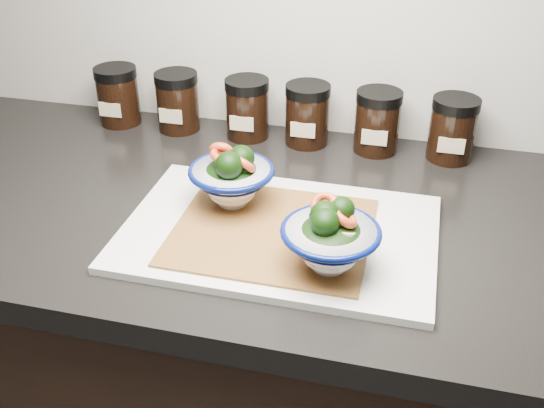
% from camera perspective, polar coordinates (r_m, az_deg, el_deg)
% --- Properties ---
extents(countertop, '(3.50, 0.60, 0.04)m').
position_cam_1_polar(countertop, '(1.00, 0.93, -1.41)').
color(countertop, black).
rests_on(countertop, cabinet).
extents(cutting_board, '(0.45, 0.30, 0.01)m').
position_cam_1_polar(cutting_board, '(0.92, 0.63, -2.60)').
color(cutting_board, silver).
rests_on(cutting_board, countertop).
extents(bamboo_mat, '(0.28, 0.24, 0.00)m').
position_cam_1_polar(bamboo_mat, '(0.91, 0.00, -2.46)').
color(bamboo_mat, '#A87232').
rests_on(bamboo_mat, cutting_board).
extents(bowl_left, '(0.13, 0.13, 0.10)m').
position_cam_1_polar(bowl_left, '(0.96, -3.59, 2.36)').
color(bowl_left, white).
rests_on(bowl_left, bamboo_mat).
extents(bowl_right, '(0.13, 0.13, 0.10)m').
position_cam_1_polar(bowl_right, '(0.82, 5.21, -3.09)').
color(bowl_right, white).
rests_on(bowl_right, bamboo_mat).
extents(spice_jar_a, '(0.08, 0.08, 0.11)m').
position_cam_1_polar(spice_jar_a, '(1.29, -13.65, 9.43)').
color(spice_jar_a, black).
rests_on(spice_jar_a, countertop).
extents(spice_jar_b, '(0.08, 0.08, 0.11)m').
position_cam_1_polar(spice_jar_b, '(1.24, -8.46, 9.08)').
color(spice_jar_b, black).
rests_on(spice_jar_b, countertop).
extents(spice_jar_c, '(0.08, 0.08, 0.11)m').
position_cam_1_polar(spice_jar_c, '(1.20, -2.23, 8.56)').
color(spice_jar_c, black).
rests_on(spice_jar_c, countertop).
extents(spice_jar_d, '(0.08, 0.08, 0.11)m').
position_cam_1_polar(spice_jar_d, '(1.17, 3.18, 8.02)').
color(spice_jar_d, black).
rests_on(spice_jar_d, countertop).
extents(spice_jar_e, '(0.08, 0.08, 0.11)m').
position_cam_1_polar(spice_jar_e, '(1.16, 9.42, 7.32)').
color(spice_jar_e, black).
rests_on(spice_jar_e, countertop).
extents(spice_jar_f, '(0.08, 0.08, 0.11)m').
position_cam_1_polar(spice_jar_f, '(1.16, 15.88, 6.49)').
color(spice_jar_f, black).
rests_on(spice_jar_f, countertop).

